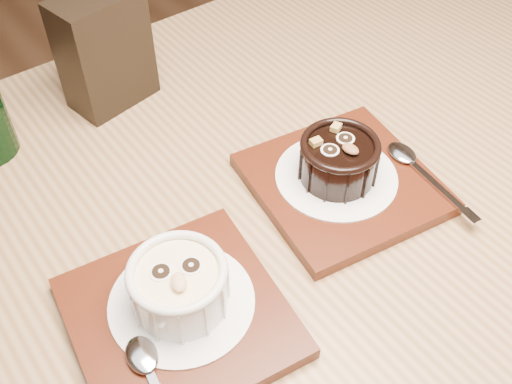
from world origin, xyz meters
The scene contains 9 objects.
table centered at (-0.17, -0.08, 0.66)m, with size 1.20×0.81×0.75m.
tray_left centered at (-0.28, -0.12, 0.76)m, with size 0.18×0.18×0.01m, color #501D0D.
doily_left centered at (-0.27, -0.11, 0.77)m, with size 0.13×0.13×0.00m, color white.
ramekin_white centered at (-0.27, -0.11, 0.79)m, with size 0.09×0.09×0.05m.
tray_right centered at (-0.05, -0.09, 0.76)m, with size 0.18×0.18×0.01m, color #501D0D.
doily_right centered at (-0.06, -0.08, 0.77)m, with size 0.13×0.13×0.00m, color white.
ramekin_dark centered at (-0.06, -0.08, 0.79)m, with size 0.08×0.08×0.05m.
spoon_right centered at (0.02, -0.13, 0.77)m, with size 0.03×0.13×0.01m, color silver, non-canonical shape.
condiment_stand centered at (-0.17, 0.20, 0.82)m, with size 0.10×0.06×0.14m, color black.
Camera 1 is at (-0.39, -0.38, 1.22)m, focal length 42.00 mm.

